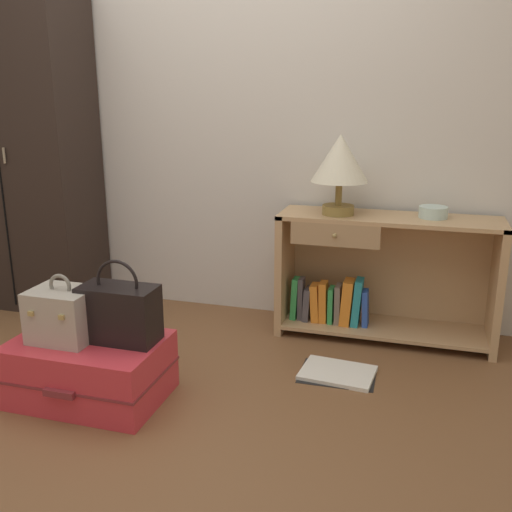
{
  "coord_description": "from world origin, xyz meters",
  "views": [
    {
      "loc": [
        1.1,
        -1.81,
        1.31
      ],
      "look_at": [
        0.34,
        0.77,
        0.55
      ],
      "focal_mm": 40.28,
      "sensor_mm": 36.0,
      "label": 1
    }
  ],
  "objects_px": {
    "handbag": "(119,312)",
    "bowl": "(433,212)",
    "wardrobe": "(24,151)",
    "open_book_on_floor": "(338,373)",
    "bookshelf": "(376,277)",
    "table_lamp": "(340,161)",
    "train_case": "(63,314)",
    "suitcase_large": "(90,369)"
  },
  "relations": [
    {
      "from": "handbag",
      "to": "bowl",
      "type": "bearing_deg",
      "value": 38.97
    },
    {
      "from": "wardrobe",
      "to": "open_book_on_floor",
      "type": "bearing_deg",
      "value": -13.39
    },
    {
      "from": "wardrobe",
      "to": "open_book_on_floor",
      "type": "relative_size",
      "value": 5.29
    },
    {
      "from": "bookshelf",
      "to": "handbag",
      "type": "bearing_deg",
      "value": -134.42
    },
    {
      "from": "table_lamp",
      "to": "train_case",
      "type": "xyz_separation_m",
      "value": [
        -1.02,
        -1.04,
        -0.58
      ]
    },
    {
      "from": "train_case",
      "to": "open_book_on_floor",
      "type": "relative_size",
      "value": 0.82
    },
    {
      "from": "train_case",
      "to": "handbag",
      "type": "bearing_deg",
      "value": 14.46
    },
    {
      "from": "wardrobe",
      "to": "bookshelf",
      "type": "relative_size",
      "value": 1.66
    },
    {
      "from": "bookshelf",
      "to": "table_lamp",
      "type": "xyz_separation_m",
      "value": [
        -0.22,
        -0.05,
        0.63
      ]
    },
    {
      "from": "suitcase_large",
      "to": "train_case",
      "type": "height_order",
      "value": "train_case"
    },
    {
      "from": "bookshelf",
      "to": "table_lamp",
      "type": "distance_m",
      "value": 0.67
    },
    {
      "from": "bowl",
      "to": "suitcase_large",
      "type": "height_order",
      "value": "bowl"
    },
    {
      "from": "wardrobe",
      "to": "table_lamp",
      "type": "xyz_separation_m",
      "value": [
        1.94,
        0.01,
        0.0
      ]
    },
    {
      "from": "bowl",
      "to": "handbag",
      "type": "distance_m",
      "value": 1.67
    },
    {
      "from": "table_lamp",
      "to": "bookshelf",
      "type": "bearing_deg",
      "value": 11.8
    },
    {
      "from": "bowl",
      "to": "suitcase_large",
      "type": "xyz_separation_m",
      "value": [
        -1.42,
        -1.07,
        -0.58
      ]
    },
    {
      "from": "table_lamp",
      "to": "train_case",
      "type": "distance_m",
      "value": 1.57
    },
    {
      "from": "bookshelf",
      "to": "wardrobe",
      "type": "bearing_deg",
      "value": -178.42
    },
    {
      "from": "wardrobe",
      "to": "bookshelf",
      "type": "bearing_deg",
      "value": 1.58
    },
    {
      "from": "bookshelf",
      "to": "open_book_on_floor",
      "type": "height_order",
      "value": "bookshelf"
    },
    {
      "from": "open_book_on_floor",
      "to": "table_lamp",
      "type": "bearing_deg",
      "value": 101.39
    },
    {
      "from": "table_lamp",
      "to": "bowl",
      "type": "bearing_deg",
      "value": 6.19
    },
    {
      "from": "suitcase_large",
      "to": "train_case",
      "type": "bearing_deg",
      "value": -169.21
    },
    {
      "from": "train_case",
      "to": "wardrobe",
      "type": "bearing_deg",
      "value": 131.83
    },
    {
      "from": "wardrobe",
      "to": "suitcase_large",
      "type": "height_order",
      "value": "wardrobe"
    },
    {
      "from": "wardrobe",
      "to": "table_lamp",
      "type": "bearing_deg",
      "value": 0.41
    },
    {
      "from": "open_book_on_floor",
      "to": "bowl",
      "type": "bearing_deg",
      "value": 54.9
    },
    {
      "from": "bookshelf",
      "to": "handbag",
      "type": "xyz_separation_m",
      "value": [
        -1.0,
        -1.02,
        0.07
      ]
    },
    {
      "from": "train_case",
      "to": "handbag",
      "type": "distance_m",
      "value": 0.25
    },
    {
      "from": "handbag",
      "to": "open_book_on_floor",
      "type": "bearing_deg",
      "value": 28.34
    },
    {
      "from": "wardrobe",
      "to": "bowl",
      "type": "height_order",
      "value": "wardrobe"
    },
    {
      "from": "suitcase_large",
      "to": "open_book_on_floor",
      "type": "relative_size",
      "value": 1.81
    },
    {
      "from": "train_case",
      "to": "handbag",
      "type": "height_order",
      "value": "handbag"
    },
    {
      "from": "suitcase_large",
      "to": "train_case",
      "type": "xyz_separation_m",
      "value": [
        -0.1,
        -0.02,
        0.25
      ]
    },
    {
      "from": "handbag",
      "to": "open_book_on_floor",
      "type": "xyz_separation_m",
      "value": [
        0.89,
        0.48,
        -0.4
      ]
    },
    {
      "from": "bookshelf",
      "to": "bowl",
      "type": "xyz_separation_m",
      "value": [
        0.27,
        0.01,
        0.38
      ]
    },
    {
      "from": "bowl",
      "to": "handbag",
      "type": "bearing_deg",
      "value": -141.03
    },
    {
      "from": "bookshelf",
      "to": "handbag",
      "type": "distance_m",
      "value": 1.44
    },
    {
      "from": "wardrobe",
      "to": "handbag",
      "type": "height_order",
      "value": "wardrobe"
    },
    {
      "from": "table_lamp",
      "to": "train_case",
      "type": "height_order",
      "value": "table_lamp"
    },
    {
      "from": "suitcase_large",
      "to": "bowl",
      "type": "bearing_deg",
      "value": 37.2
    },
    {
      "from": "bowl",
      "to": "handbag",
      "type": "xyz_separation_m",
      "value": [
        -1.28,
        -1.03,
        -0.31
      ]
    }
  ]
}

